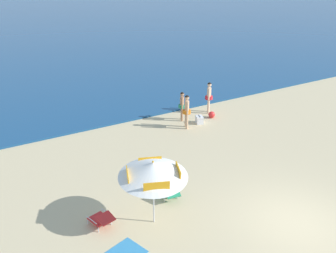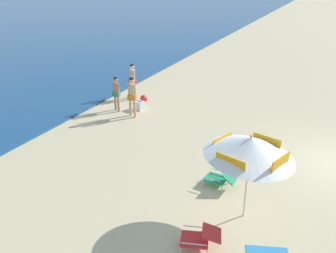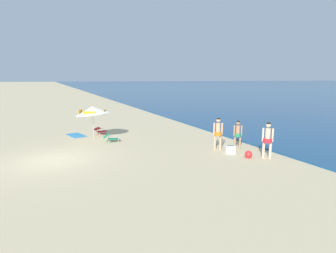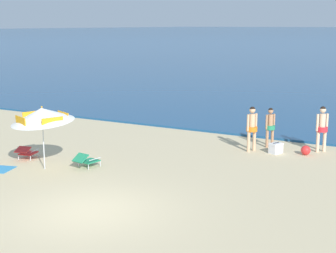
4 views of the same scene
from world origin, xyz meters
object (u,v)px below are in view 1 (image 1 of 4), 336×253
person_standing_near_shore (209,95)px  beach_ball (212,115)px  lounge_chair_beside_umbrella (169,191)px  beach_umbrella_striped_main (153,170)px  lounge_chair_under_umbrella (101,219)px  cooler_box (199,120)px  person_wading_in (182,104)px  person_standing_beside (187,109)px

person_standing_near_shore → beach_ball: (-0.39, -0.79, -0.86)m
lounge_chair_beside_umbrella → beach_ball: bearing=41.1°
beach_umbrella_striped_main → beach_ball: beach_umbrella_striped_main is taller
lounge_chair_under_umbrella → cooler_box: size_ratio=1.64×
person_standing_near_shore → beach_ball: bearing=-116.0°
lounge_chair_beside_umbrella → cooler_box: lounge_chair_beside_umbrella is taller
lounge_chair_under_umbrella → person_wading_in: person_wading_in is taller
beach_umbrella_striped_main → beach_ball: 9.84m
lounge_chair_under_umbrella → person_standing_beside: bearing=37.2°
person_standing_beside → beach_ball: 2.23m
lounge_chair_under_umbrella → cooler_box: 9.43m
beach_umbrella_striped_main → person_standing_beside: size_ratio=1.57×
lounge_chair_beside_umbrella → beach_ball: size_ratio=2.63×
lounge_chair_beside_umbrella → cooler_box: size_ratio=1.64×
person_standing_near_shore → cooler_box: 2.00m
lounge_chair_under_umbrella → person_standing_beside: (6.83, 5.19, 0.75)m
lounge_chair_under_umbrella → cooler_box: lounge_chair_under_umbrella is taller
person_standing_beside → person_wading_in: (0.41, 1.03, -0.10)m
person_wading_in → person_standing_near_shore: bearing=5.7°
person_wading_in → lounge_chair_beside_umbrella: bearing=-127.4°
person_standing_near_shore → lounge_chair_beside_umbrella: bearing=-136.7°
beach_ball → lounge_chair_under_umbrella: bearing=-147.6°
beach_umbrella_striped_main → lounge_chair_under_umbrella: (-1.49, 0.67, -1.62)m
lounge_chair_under_umbrella → person_standing_near_shore: bearing=34.8°
person_wading_in → beach_ball: size_ratio=4.36×
lounge_chair_beside_umbrella → beach_umbrella_striped_main: bearing=-142.6°
lounge_chair_beside_umbrella → person_wading_in: 7.62m
cooler_box → beach_ball: (1.08, 0.29, -0.02)m
person_standing_near_shore → person_standing_beside: (-2.41, -1.23, -0.02)m
lounge_chair_beside_umbrella → person_standing_near_shore: size_ratio=0.54×
cooler_box → beach_ball: size_ratio=1.60×
lounge_chair_beside_umbrella → cooler_box: (5.15, 5.15, -0.07)m
person_standing_near_shore → cooler_box: (-1.46, -1.08, -0.84)m
person_wading_in → beach_ball: person_wading_in is taller
beach_ball → cooler_box: bearing=-164.8°
person_standing_beside → cooler_box: (0.94, 0.15, -0.82)m
beach_umbrella_striped_main → person_wading_in: 9.02m
lounge_chair_beside_umbrella → beach_ball: 8.27m
beach_umbrella_striped_main → person_standing_near_shore: 10.54m
person_standing_beside → person_wading_in: person_standing_beside is taller
cooler_box → beach_ball: 1.12m
cooler_box → lounge_chair_under_umbrella: bearing=-145.5°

